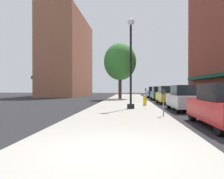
% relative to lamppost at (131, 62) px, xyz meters
% --- Properties ---
extents(ground_plane, '(90.00, 90.00, 0.00)m').
position_rel_lamppost_xyz_m(ground_plane, '(3.52, 7.86, -3.20)').
color(ground_plane, '#232326').
extents(sidewalk_slab, '(4.80, 50.00, 0.12)m').
position_rel_lamppost_xyz_m(sidewalk_slab, '(-0.48, 8.86, -3.14)').
color(sidewalk_slab, '#A8A399').
rests_on(sidewalk_slab, ground).
extents(building_far_background, '(6.80, 18.00, 14.47)m').
position_rel_lamppost_xyz_m(building_far_background, '(-11.50, 26.86, 4.01)').
color(building_far_background, '#9E6047').
rests_on(building_far_background, ground).
extents(lamppost, '(0.48, 0.48, 5.90)m').
position_rel_lamppost_xyz_m(lamppost, '(0.00, 0.00, 0.00)').
color(lamppost, black).
rests_on(lamppost, sidewalk_slab).
extents(fire_hydrant, '(0.33, 0.26, 0.79)m').
position_rel_lamppost_xyz_m(fire_hydrant, '(1.09, 2.69, -2.68)').
color(fire_hydrant, gold).
rests_on(fire_hydrant, sidewalk_slab).
extents(parking_meter_near, '(0.14, 0.09, 1.31)m').
position_rel_lamppost_xyz_m(parking_meter_near, '(1.57, 8.99, -2.25)').
color(parking_meter_near, slate).
rests_on(parking_meter_near, sidewalk_slab).
extents(parking_meter_far, '(0.14, 0.09, 1.31)m').
position_rel_lamppost_xyz_m(parking_meter_far, '(1.57, -3.84, -2.25)').
color(parking_meter_far, slate).
rests_on(parking_meter_far, sidewalk_slab).
extents(tree_near, '(4.04, 4.04, 6.97)m').
position_rel_lamppost_xyz_m(tree_near, '(-1.31, 13.68, 1.55)').
color(tree_near, '#422D1E').
rests_on(tree_near, sidewalk_slab).
extents(car_silver, '(1.80, 4.30, 1.66)m').
position_rel_lamppost_xyz_m(car_silver, '(3.52, 0.09, -2.39)').
color(car_silver, black).
rests_on(car_silver, ground).
extents(car_yellow, '(1.80, 4.30, 1.66)m').
position_rel_lamppost_xyz_m(car_yellow, '(3.52, 7.00, -2.39)').
color(car_yellow, black).
rests_on(car_yellow, ground).
extents(car_green, '(1.80, 4.30, 1.66)m').
position_rel_lamppost_xyz_m(car_green, '(3.52, 13.40, -2.39)').
color(car_green, black).
rests_on(car_green, ground).
extents(car_blue, '(1.80, 4.30, 1.66)m').
position_rel_lamppost_xyz_m(car_blue, '(3.52, 20.03, -2.39)').
color(car_blue, black).
rests_on(car_blue, ground).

